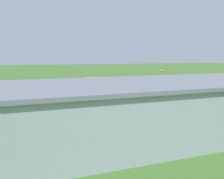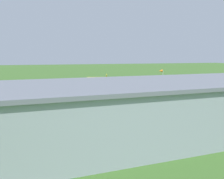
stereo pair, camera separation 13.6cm
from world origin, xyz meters
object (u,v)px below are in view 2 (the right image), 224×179
(person_watching_takeoff, at_px, (211,102))
(windsock, at_px, (161,72))
(person_beside_truck, at_px, (9,108))
(hangar, at_px, (152,108))
(biplane, at_px, (105,82))
(person_crossing_taxiway, at_px, (6,110))

(person_watching_takeoff, bearing_deg, windsock, -93.30)
(person_beside_truck, bearing_deg, windsock, -157.70)
(hangar, height_order, biplane, hangar)
(hangar, relative_size, biplane, 4.32)
(person_crossing_taxiway, relative_size, windsock, 0.31)
(windsock, bearing_deg, biplane, -4.76)
(hangar, bearing_deg, person_watching_takeoff, -147.86)
(person_beside_truck, bearing_deg, biplane, -143.11)
(hangar, bearing_deg, person_beside_truck, -46.25)
(person_crossing_taxiway, bearing_deg, person_beside_truck, -101.61)
(biplane, height_order, person_crossing_taxiway, biplane)
(hangar, xyz_separation_m, person_crossing_taxiway, (15.94, -14.85, -2.18))
(person_crossing_taxiway, xyz_separation_m, person_watching_takeoff, (-32.89, 4.20, 0.07))
(person_watching_takeoff, relative_size, person_beside_truck, 1.06)
(biplane, xyz_separation_m, person_watching_takeoff, (-12.64, 20.65, -1.83))
(person_watching_takeoff, bearing_deg, person_crossing_taxiway, -7.27)
(hangar, height_order, person_watching_takeoff, hangar)
(hangar, bearing_deg, windsock, -120.95)
(person_crossing_taxiway, xyz_separation_m, windsock, (-34.02, -15.30, 3.90))
(person_watching_takeoff, bearing_deg, hangar, 32.14)
(biplane, relative_size, windsock, 1.55)
(person_beside_truck, bearing_deg, person_crossing_taxiway, 78.39)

